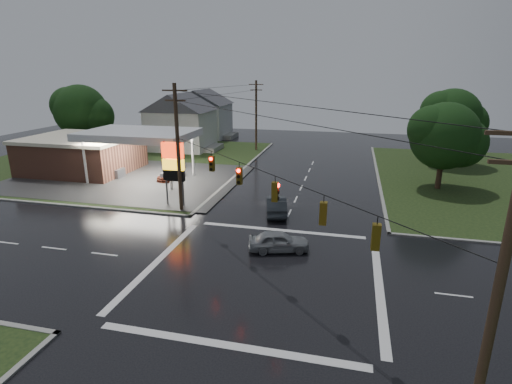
% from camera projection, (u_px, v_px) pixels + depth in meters
% --- Properties ---
extents(ground, '(120.00, 120.00, 0.00)m').
position_uv_depth(ground, '(262.00, 273.00, 24.70)').
color(ground, black).
rests_on(ground, ground).
extents(grass_nw, '(36.00, 36.00, 0.08)m').
position_uv_depth(grass_nw, '(119.00, 161.00, 54.67)').
color(grass_nw, black).
rests_on(grass_nw, ground).
extents(gas_station, '(26.20, 18.00, 5.60)m').
position_uv_depth(gas_station, '(90.00, 152.00, 48.01)').
color(gas_station, '#2D2D2D').
rests_on(gas_station, ground).
extents(pylon_sign, '(2.00, 0.35, 6.00)m').
position_uv_depth(pylon_sign, '(173.00, 163.00, 35.63)').
color(pylon_sign, '#59595E').
rests_on(pylon_sign, ground).
extents(utility_pole_nw, '(2.20, 0.32, 11.00)m').
position_uv_depth(utility_pole_nw, '(178.00, 147.00, 33.97)').
color(utility_pole_nw, '#382619').
rests_on(utility_pole_nw, ground).
extents(utility_pole_se, '(2.20, 0.32, 11.00)m').
position_uv_depth(utility_pole_se, '(499.00, 288.00, 12.06)').
color(utility_pole_se, '#382619').
rests_on(utility_pole_se, ground).
extents(utility_pole_n, '(2.20, 0.32, 10.50)m').
position_uv_depth(utility_pole_n, '(256.00, 115.00, 60.52)').
color(utility_pole_n, '#382619').
rests_on(utility_pole_n, ground).
extents(traffic_signals, '(26.87, 26.87, 1.47)m').
position_uv_depth(traffic_signals, '(262.00, 171.00, 22.77)').
color(traffic_signals, black).
rests_on(traffic_signals, ground).
extents(house_near, '(11.05, 8.48, 8.60)m').
position_uv_depth(house_near, '(181.00, 121.00, 61.54)').
color(house_near, silver).
rests_on(house_near, ground).
extents(house_far, '(11.05, 8.48, 8.60)m').
position_uv_depth(house_far, '(203.00, 113.00, 72.92)').
color(house_far, silver).
rests_on(house_far, ground).
extents(tree_nw_behind, '(8.93, 7.60, 10.00)m').
position_uv_depth(tree_nw_behind, '(82.00, 111.00, 58.33)').
color(tree_nw_behind, black).
rests_on(tree_nw_behind, ground).
extents(tree_ne_near, '(7.99, 6.80, 8.98)m').
position_uv_depth(tree_ne_near, '(446.00, 136.00, 40.33)').
color(tree_ne_near, black).
rests_on(tree_ne_near, ground).
extents(tree_ne_far, '(8.46, 7.20, 9.80)m').
position_uv_depth(tree_ne_far, '(453.00, 118.00, 50.62)').
color(tree_ne_far, black).
rests_on(tree_ne_far, ground).
extents(car_north, '(2.73, 5.04, 1.58)m').
position_uv_depth(car_north, '(276.00, 205.00, 34.59)').
color(car_north, '#212529').
rests_on(car_north, ground).
extents(car_crossing, '(4.49, 2.76, 1.43)m').
position_uv_depth(car_crossing, '(279.00, 241.00, 27.50)').
color(car_crossing, gray).
rests_on(car_crossing, ground).
extents(car_pump, '(2.30, 4.26, 1.17)m').
position_uv_depth(car_pump, '(171.00, 175.00, 45.36)').
color(car_pump, '#4F1D12').
rests_on(car_pump, ground).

